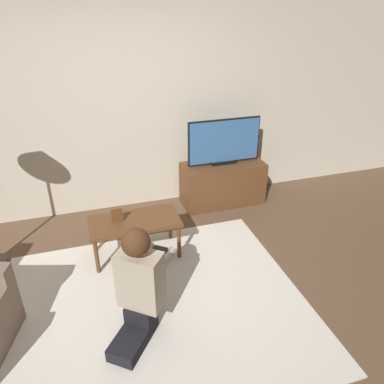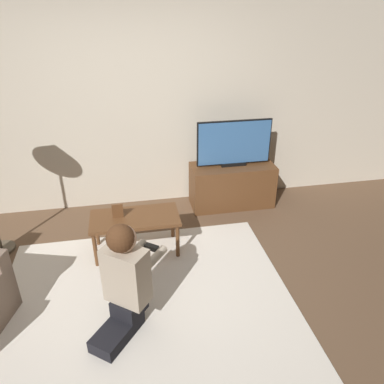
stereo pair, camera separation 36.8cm
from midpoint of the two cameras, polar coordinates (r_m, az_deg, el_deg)
name	(u,v)px [view 1 (the left image)]	position (r m, az deg, el deg)	size (l,w,h in m)	color
ground_plane	(157,308)	(3.46, -8.54, -17.17)	(10.00, 10.00, 0.00)	brown
wall_back	(116,106)	(4.53, -13.90, 12.63)	(10.00, 0.06, 2.60)	beige
rug	(157,307)	(3.45, -8.55, -17.07)	(2.59, 2.22, 0.02)	silver
tv_stand	(222,183)	(4.82, 2.49, 1.27)	(1.04, 0.44, 0.55)	brown
tv	(224,142)	(4.60, 2.62, 7.62)	(0.92, 0.08, 0.58)	black
coffee_table	(135,224)	(3.85, -11.46, -4.92)	(0.90, 0.45, 0.43)	brown
person_kneeling	(139,282)	(2.97, -11.67, -13.37)	(0.69, 0.79, 0.96)	black
picture_frame	(117,215)	(3.79, -14.12, -3.55)	(0.11, 0.01, 0.15)	brown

